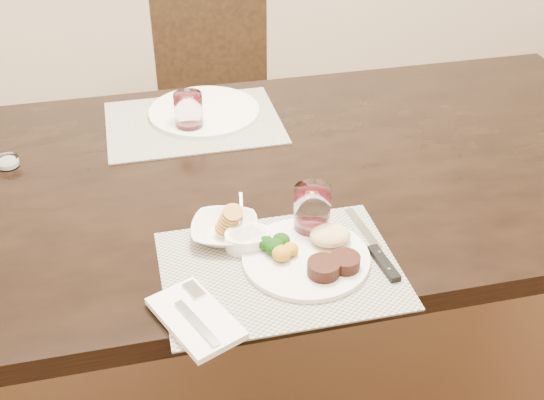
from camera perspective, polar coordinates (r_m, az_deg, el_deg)
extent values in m
plane|color=#4C3018|center=(2.14, 0.23, -14.68)|extent=(4.50, 4.50, 0.00)
cube|color=black|center=(1.66, 0.29, 1.92)|extent=(2.00, 1.00, 0.05)
cube|color=black|center=(2.51, 18.79, 2.22)|extent=(0.08, 0.08, 0.70)
cube|color=black|center=(2.53, -4.22, 6.41)|extent=(0.42, 0.42, 0.04)
cube|color=black|center=(2.48, -7.41, -0.59)|extent=(0.04, 0.04, 0.41)
cube|color=black|center=(2.52, 0.71, 0.47)|extent=(0.04, 0.04, 0.41)
cube|color=black|center=(2.78, -8.32, 3.58)|extent=(0.04, 0.04, 0.41)
cube|color=black|center=(2.82, -1.03, 4.47)|extent=(0.04, 0.04, 0.41)
cube|color=black|center=(2.60, -5.17, 13.11)|extent=(0.42, 0.04, 0.45)
cube|color=gray|center=(1.34, 0.68, -5.83)|extent=(0.46, 0.34, 0.00)
cube|color=gray|center=(1.85, -6.59, 6.46)|extent=(0.46, 0.34, 0.00)
cylinder|color=silver|center=(1.35, 2.85, -4.85)|extent=(0.25, 0.25, 0.01)
cylinder|color=black|center=(1.30, 4.34, -5.69)|extent=(0.06, 0.06, 0.03)
cylinder|color=black|center=(1.32, 6.11, -5.17)|extent=(0.06, 0.06, 0.03)
ellipsoid|color=#D4B57F|center=(1.38, 4.89, -2.94)|extent=(0.08, 0.07, 0.03)
ellipsoid|color=#113E0C|center=(1.35, 0.20, -3.91)|extent=(0.04, 0.04, 0.03)
ellipsoid|color=#B97E17|center=(1.33, 0.80, -4.48)|extent=(0.04, 0.04, 0.03)
cube|color=silver|center=(1.23, -6.41, -9.79)|extent=(0.17, 0.21, 0.01)
cube|color=silver|center=(1.21, -6.30, -10.18)|extent=(0.07, 0.13, 0.01)
cube|color=silver|center=(1.28, -6.55, -7.47)|extent=(0.04, 0.05, 0.00)
cube|color=silver|center=(1.45, 7.60, -2.38)|extent=(0.03, 0.15, 0.00)
cube|color=black|center=(1.36, 9.33, -5.23)|extent=(0.03, 0.11, 0.01)
imported|color=silver|center=(1.41, -3.98, -2.55)|extent=(0.17, 0.17, 0.03)
cylinder|color=olive|center=(1.40, -4.02, -1.80)|extent=(0.04, 0.05, 0.04)
cylinder|color=silver|center=(1.38, -2.05, -3.35)|extent=(0.09, 0.09, 0.04)
cylinder|color=#0C3610|center=(1.37, -2.06, -2.96)|extent=(0.07, 0.07, 0.01)
cube|color=silver|center=(1.41, -2.58, -0.76)|extent=(0.01, 0.06, 0.04)
cylinder|color=silver|center=(1.40, 3.37, -0.85)|extent=(0.08, 0.08, 0.11)
cylinder|color=#3D050B|center=(1.43, 3.32, -2.15)|extent=(0.06, 0.06, 0.03)
cylinder|color=silver|center=(1.89, -5.70, 7.38)|extent=(0.30, 0.30, 0.01)
cylinder|color=silver|center=(1.79, -6.99, 7.32)|extent=(0.07, 0.07, 0.10)
cylinder|color=#3D050B|center=(1.81, -6.90, 6.24)|extent=(0.06, 0.06, 0.03)
cylinder|color=silver|center=(1.77, -21.24, 2.98)|extent=(0.05, 0.05, 0.02)
cylinder|color=white|center=(1.77, -21.20, 2.83)|extent=(0.04, 0.04, 0.01)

